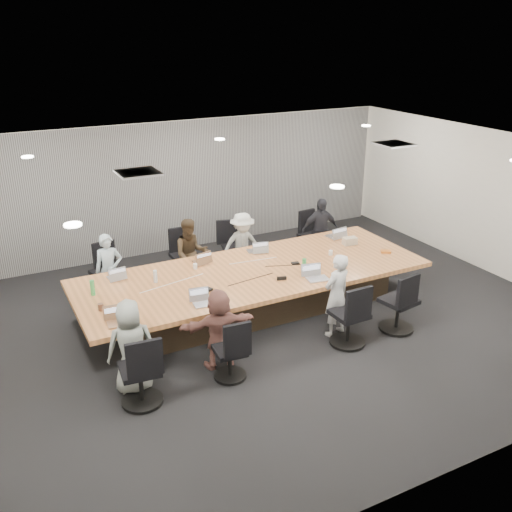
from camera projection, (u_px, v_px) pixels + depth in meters
name	position (u px, v px, depth m)	size (l,w,h in m)	color
floor	(267.00, 322.00, 9.59)	(10.00, 8.00, 0.00)	black
ceiling	(268.00, 157.00, 8.54)	(10.00, 8.00, 0.00)	white
wall_back	(180.00, 186.00, 12.36)	(10.00, 2.80, 0.00)	beige
wall_front	(455.00, 369.00, 5.77)	(10.00, 2.80, 0.00)	beige
wall_right	(491.00, 203.00, 11.18)	(8.00, 2.80, 0.00)	beige
curtain	(181.00, 187.00, 12.29)	(9.80, 0.04, 2.80)	gray
conference_table	(253.00, 289.00, 9.85)	(6.00, 2.20, 0.74)	#35281C
chair_0	(106.00, 277.00, 10.34)	(0.54, 0.54, 0.79)	black
chair_1	(185.00, 260.00, 10.98)	(0.58, 0.58, 0.86)	black
chair_2	(235.00, 251.00, 11.43)	(0.58, 0.58, 0.85)	black
chair_3	(310.00, 239.00, 12.21)	(0.50, 0.50, 0.75)	black
chair_4	(140.00, 375.00, 7.37)	(0.58, 0.58, 0.86)	black
chair_5	(230.00, 355.00, 7.94)	(0.49, 0.49, 0.72)	black
chair_6	(349.00, 319.00, 8.77)	(0.59, 0.59, 0.87)	black
chair_7	(398.00, 306.00, 9.18)	(0.59, 0.59, 0.87)	black
person_0	(109.00, 270.00, 9.96)	(0.48, 0.31, 1.31)	#9EB6C1
laptop_0	(117.00, 277.00, 9.47)	(0.30, 0.20, 0.02)	#B2B2B7
person_1	(191.00, 254.00, 10.60)	(0.66, 0.51, 1.36)	#35291B
laptop_1	(202.00, 261.00, 10.12)	(0.31, 0.22, 0.02)	#8C6647
person_2	(243.00, 246.00, 11.06)	(0.85, 0.49, 1.32)	#A1A6A1
laptop_2	(255.00, 251.00, 10.57)	(0.30, 0.21, 0.02)	#B2B2B7
person_3	(320.00, 230.00, 11.80)	(0.81, 0.34, 1.37)	#24252C
laptop_3	(335.00, 236.00, 11.33)	(0.36, 0.24, 0.02)	#B2B2B7
person_4	(131.00, 346.00, 7.57)	(0.65, 0.42, 1.33)	gray
laptop_4	(120.00, 323.00, 7.99)	(0.34, 0.23, 0.02)	#8C6647
person_5	(219.00, 329.00, 8.13)	(1.13, 0.36, 1.21)	brown
laptop_5	(204.00, 304.00, 8.53)	(0.30, 0.21, 0.02)	#B2B2B7
person_6	(337.00, 295.00, 8.96)	(0.50, 0.33, 1.38)	#BBBBBB
laptop_6	(318.00, 279.00, 9.39)	(0.35, 0.24, 0.02)	#B2B2B7
bottle_green_left	(92.00, 288.00, 8.81)	(0.07, 0.07, 0.25)	green
bottle_green_right	(304.00, 266.00, 9.62)	(0.07, 0.07, 0.25)	green
bottle_clear	(155.00, 276.00, 9.25)	(0.06, 0.06, 0.21)	silver
cup_white_far	(195.00, 266.00, 9.80)	(0.07, 0.07, 0.09)	white
cup_white_near	(331.00, 253.00, 10.38)	(0.07, 0.07, 0.09)	white
mug_brown	(101.00, 307.00, 8.36)	(0.08, 0.08, 0.10)	brown
mic_left	(207.00, 290.00, 8.98)	(0.16, 0.11, 0.03)	black
mic_right	(295.00, 263.00, 10.00)	(0.13, 0.09, 0.03)	black
stapler	(282.00, 278.00, 9.37)	(0.16, 0.04, 0.06)	black
canvas_bag	(350.00, 241.00, 10.88)	(0.26, 0.16, 0.14)	#BAAA8F
snack_packet	(386.00, 251.00, 10.50)	(0.18, 0.12, 0.04)	#C4611C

